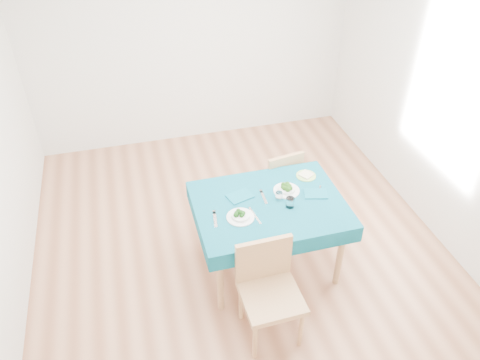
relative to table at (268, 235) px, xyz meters
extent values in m
cube|color=#955B3E|center=(-0.19, 0.28, -0.39)|extent=(4.00, 4.50, 0.02)
cube|color=silver|center=(-0.19, 2.53, 0.97)|extent=(4.00, 0.02, 2.70)
cube|color=silver|center=(1.81, 0.28, 0.97)|extent=(0.02, 4.50, 2.70)
cube|color=#095164|center=(0.00, 0.00, 0.00)|extent=(1.30, 0.99, 0.76)
cube|color=#AF8052|center=(-0.21, -0.73, 0.20)|extent=(0.47, 0.52, 1.16)
cube|color=#AF8052|center=(0.31, 0.70, 0.10)|extent=(0.45, 0.48, 0.96)
cube|color=silver|center=(-0.51, -0.08, 0.38)|extent=(0.05, 0.20, 0.00)
cube|color=silver|center=(-0.17, -0.12, 0.38)|extent=(0.05, 0.23, 0.00)
cube|color=silver|center=(-0.02, 0.09, 0.38)|extent=(0.03, 0.19, 0.00)
cube|color=silver|center=(0.48, 0.03, 0.38)|extent=(0.11, 0.18, 0.00)
cube|color=#0D5B6F|center=(-0.23, 0.16, 0.39)|extent=(0.25, 0.21, 0.01)
cube|color=#0D5B6F|center=(0.44, 0.01, 0.39)|extent=(0.24, 0.19, 0.01)
cylinder|color=white|center=(0.09, 0.03, 0.42)|extent=(0.06, 0.06, 0.08)
cylinder|color=white|center=(0.15, -0.09, 0.43)|extent=(0.07, 0.07, 0.09)
cylinder|color=#9FCF65|center=(0.46, 0.29, 0.38)|extent=(0.19, 0.19, 0.01)
cube|color=beige|center=(0.46, 0.29, 0.40)|extent=(0.15, 0.15, 0.02)
camera|label=1|loc=(-1.08, -2.96, 3.00)|focal=35.00mm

